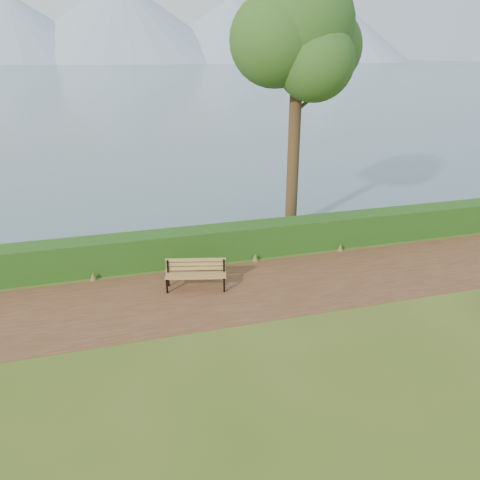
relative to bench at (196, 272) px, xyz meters
name	(u,v)px	position (x,y,z in m)	size (l,w,h in m)	color
ground	(221,299)	(0.49, -0.80, -0.47)	(140.00, 140.00, 0.00)	#3E5317
path	(218,293)	(0.49, -0.50, -0.47)	(40.00, 3.40, 0.01)	#512A1B
hedge	(200,245)	(0.49, 1.80, 0.03)	(32.00, 0.85, 1.00)	#194012
water	(101,67)	(0.49, 259.20, -0.47)	(700.00, 510.00, 0.00)	#425B6A
mountains	(83,25)	(-8.68, 405.25, 27.22)	(585.00, 190.00, 70.00)	#8699B2
bench	(196,272)	(0.00, 0.00, 0.00)	(1.69, 0.85, 0.82)	black
tree	(298,34)	(4.19, 3.61, 6.07)	(4.52, 3.71, 8.80)	#3E2A19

